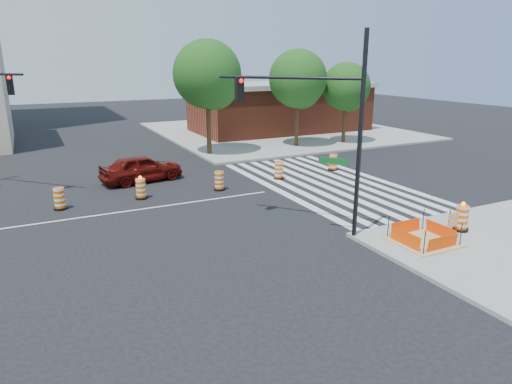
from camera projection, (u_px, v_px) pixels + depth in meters
ground at (129, 211)px, 20.98m from camera, size 120.00×120.00×0.00m
sidewalk_ne at (280, 131)px, 44.12m from camera, size 22.00×22.00×0.15m
crosswalk_east at (327, 183)px, 25.65m from camera, size 6.75×13.50×0.01m
lane_centerline at (129, 211)px, 20.98m from camera, size 14.00×0.12×0.01m
excavation_pit at (423, 240)px, 17.02m from camera, size 2.20×2.20×0.90m
brick_storefront at (280, 107)px, 43.50m from camera, size 16.50×8.50×4.60m
red_coupe at (141, 168)px, 25.85m from camera, size 4.85×2.61×1.57m
signal_pole_se at (319, 116)px, 17.03m from camera, size 3.83×4.46×7.60m
pit_drum at (462, 219)px, 18.02m from camera, size 0.61×0.61×1.20m
barricade at (455, 219)px, 17.80m from camera, size 0.85×0.11×1.00m
tree_north_c at (208, 78)px, 31.74m from camera, size 4.77×4.77×8.11m
tree_north_d at (298, 82)px, 34.81m from camera, size 4.42×4.42×7.51m
tree_north_e at (346, 89)px, 36.49m from camera, size 3.85×3.85×6.55m
median_drum_2 at (59, 199)px, 21.08m from camera, size 0.60×0.60×1.02m
median_drum_3 at (141, 189)px, 22.69m from camera, size 0.60×0.60×1.18m
median_drum_4 at (219, 181)px, 24.20m from camera, size 0.60×0.60×1.02m
median_drum_5 at (279, 171)px, 26.48m from camera, size 0.60×0.60×1.02m
median_drum_6 at (333, 163)px, 28.54m from camera, size 0.60×0.60×1.02m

